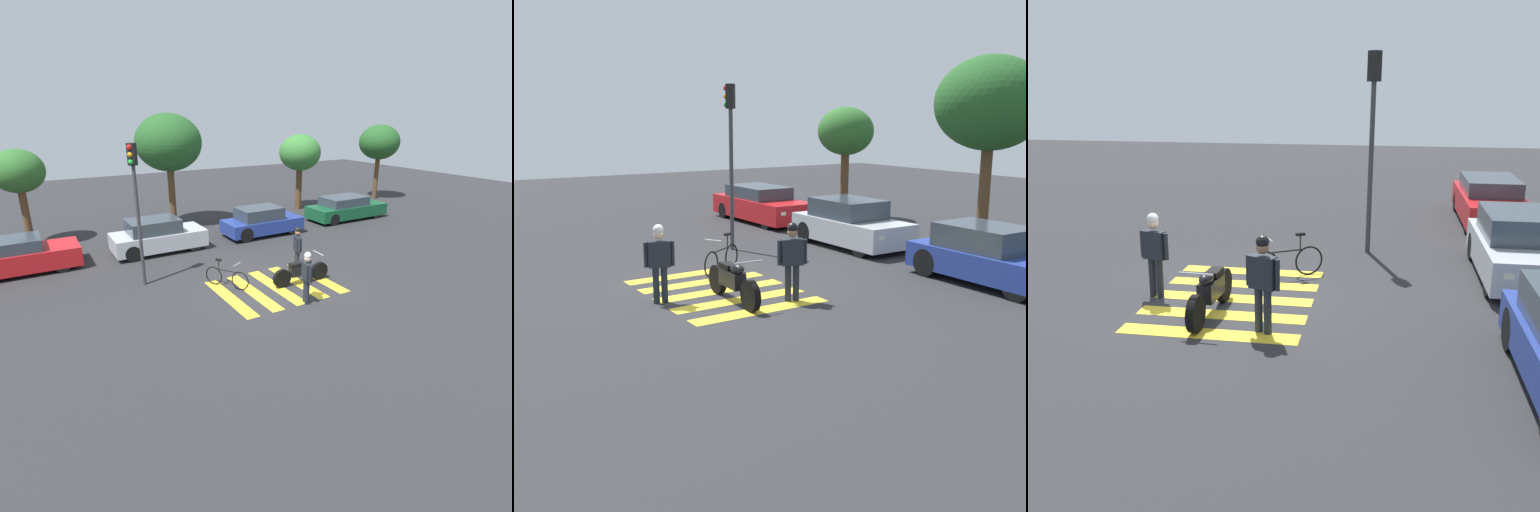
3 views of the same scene
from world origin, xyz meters
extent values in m
plane|color=#2B2B2D|center=(0.00, 0.00, 0.00)|extent=(60.00, 60.00, 0.00)
cylinder|color=black|center=(1.74, -0.22, 0.33)|extent=(0.68, 0.17, 0.67)
cylinder|color=black|center=(0.16, -0.15, 0.33)|extent=(0.68, 0.17, 0.67)
cube|color=black|center=(0.90, -0.18, 0.51)|extent=(0.81, 0.32, 0.36)
ellipsoid|color=black|center=(1.13, -0.19, 0.78)|extent=(0.49, 0.26, 0.24)
cube|color=black|center=(0.70, -0.17, 0.75)|extent=(0.45, 0.26, 0.12)
cylinder|color=#A5A5AD|center=(1.66, -0.22, 1.03)|extent=(0.07, 0.62, 0.04)
torus|color=black|center=(-1.20, 0.40, 0.34)|extent=(0.39, 0.59, 0.67)
torus|color=black|center=(-1.77, 1.30, 0.34)|extent=(0.39, 0.59, 0.67)
cylinder|color=black|center=(-1.49, 0.85, 0.62)|extent=(0.48, 0.72, 0.04)
cylinder|color=black|center=(-1.66, 1.12, 0.79)|extent=(0.04, 0.04, 0.34)
cube|color=black|center=(-1.66, 1.12, 0.97)|extent=(0.19, 0.22, 0.06)
cylinder|color=#99999E|center=(-1.26, 0.49, 0.94)|extent=(0.40, 0.27, 0.03)
cylinder|color=#1E232D|center=(0.18, -1.46, 0.40)|extent=(0.14, 0.14, 0.80)
cylinder|color=#1E232D|center=(0.13, -1.63, 0.40)|extent=(0.14, 0.14, 0.80)
cube|color=#1E232D|center=(0.16, -1.54, 1.08)|extent=(0.32, 0.50, 0.57)
sphere|color=beige|center=(0.16, -1.54, 1.52)|extent=(0.22, 0.22, 0.22)
cylinder|color=#1E232D|center=(0.23, -1.27, 1.08)|extent=(0.09, 0.09, 0.54)
cylinder|color=#1E232D|center=(0.08, -1.82, 1.08)|extent=(0.09, 0.09, 0.54)
sphere|color=white|center=(0.16, -1.54, 1.62)|extent=(0.23, 0.23, 0.23)
cylinder|color=#1E232D|center=(1.60, 1.02, 0.40)|extent=(0.14, 0.14, 0.81)
cylinder|color=#1E232D|center=(1.54, 0.85, 0.40)|extent=(0.14, 0.14, 0.81)
cube|color=#1E232D|center=(1.57, 0.93, 1.09)|extent=(0.35, 0.51, 0.57)
sphere|color=#8C664C|center=(1.57, 0.93, 1.53)|extent=(0.22, 0.22, 0.22)
cylinder|color=#1E232D|center=(1.67, 1.20, 1.09)|extent=(0.09, 0.09, 0.54)
cylinder|color=#1E232D|center=(1.47, 0.67, 1.09)|extent=(0.09, 0.09, 0.54)
sphere|color=black|center=(1.57, 0.93, 1.63)|extent=(0.23, 0.23, 0.23)
cube|color=yellow|center=(-1.80, 0.00, 0.00)|extent=(0.45, 3.20, 0.01)
cube|color=yellow|center=(-0.90, 0.00, 0.00)|extent=(0.45, 3.20, 0.01)
cube|color=yellow|center=(0.00, 0.00, 0.00)|extent=(0.45, 3.20, 0.01)
cube|color=yellow|center=(0.90, 0.00, 0.00)|extent=(0.45, 3.20, 0.01)
cube|color=yellow|center=(1.80, 0.00, 0.00)|extent=(0.45, 3.20, 0.01)
cylinder|color=black|center=(-6.29, 6.83, 0.30)|extent=(0.60, 0.22, 0.60)
cylinder|color=black|center=(-6.29, 5.29, 0.30)|extent=(0.60, 0.22, 0.60)
cube|color=red|center=(-7.88, 6.06, 0.53)|extent=(4.67, 1.77, 0.73)
cube|color=#333D47|center=(-8.11, 6.06, 1.13)|extent=(2.52, 1.55, 0.45)
cube|color=#F2EDCC|center=(-5.58, 6.62, 0.64)|extent=(0.08, 0.20, 0.12)
cube|color=#F2EDCC|center=(-5.58, 5.49, 0.64)|extent=(0.08, 0.20, 0.12)
cylinder|color=black|center=(-0.97, 6.63, 0.33)|extent=(0.67, 0.22, 0.67)
cylinder|color=black|center=(-0.97, 5.09, 0.33)|extent=(0.67, 0.22, 0.67)
cylinder|color=black|center=(-3.66, 6.63, 0.33)|extent=(0.67, 0.22, 0.67)
cylinder|color=black|center=(-3.66, 5.09, 0.33)|extent=(0.67, 0.22, 0.67)
cube|color=#B7BAC1|center=(-2.31, 5.86, 0.54)|extent=(3.96, 1.76, 0.71)
cube|color=#333D47|center=(-2.51, 5.86, 1.18)|extent=(2.14, 1.55, 0.57)
cube|color=#F2EDCC|center=(-0.37, 6.43, 0.64)|extent=(0.08, 0.20, 0.12)
cube|color=#F2EDCC|center=(-0.37, 5.30, 0.64)|extent=(0.08, 0.20, 0.12)
cylinder|color=black|center=(4.27, 6.52, 0.36)|extent=(0.71, 0.22, 0.71)
cylinder|color=black|center=(4.27, 5.04, 0.36)|extent=(0.71, 0.22, 0.71)
cylinder|color=black|center=(1.59, 6.51, 0.36)|extent=(0.71, 0.22, 0.71)
cylinder|color=black|center=(1.60, 5.04, 0.36)|extent=(0.71, 0.22, 0.71)
cube|color=navy|center=(2.93, 5.78, 0.51)|extent=(3.93, 1.69, 0.63)
cube|color=#333D47|center=(2.73, 5.78, 1.11)|extent=(2.12, 1.49, 0.58)
cube|color=#F2EDCC|center=(4.85, 6.32, 0.60)|extent=(0.08, 0.20, 0.12)
cube|color=#F2EDCC|center=(4.85, 5.24, 0.60)|extent=(0.08, 0.20, 0.12)
cylinder|color=black|center=(10.32, 6.90, 0.32)|extent=(0.63, 0.22, 0.63)
cylinder|color=black|center=(10.32, 5.31, 0.32)|extent=(0.63, 0.22, 0.63)
cylinder|color=black|center=(7.17, 6.90, 0.32)|extent=(0.63, 0.22, 0.63)
cylinder|color=black|center=(7.17, 5.31, 0.32)|extent=(0.63, 0.22, 0.63)
cube|color=#14512D|center=(8.75, 6.11, 0.50)|extent=(4.64, 1.81, 0.65)
cube|color=#333D47|center=(8.51, 6.10, 1.07)|extent=(2.51, 1.59, 0.49)
cube|color=#F2EDCC|center=(11.02, 6.68, 0.59)|extent=(0.08, 0.20, 0.12)
cube|color=#F2EDCC|center=(11.02, 5.53, 0.59)|extent=(0.08, 0.20, 0.12)
cylinder|color=#38383D|center=(-3.92, 2.53, 2.09)|extent=(0.12, 0.12, 4.18)
cube|color=black|center=(-3.92, 2.53, 4.53)|extent=(0.34, 0.34, 0.70)
sphere|color=red|center=(-4.01, 2.43, 4.76)|extent=(0.16, 0.16, 0.16)
sphere|color=orange|center=(-4.01, 2.43, 4.53)|extent=(0.16, 0.16, 0.16)
sphere|color=green|center=(-4.01, 2.43, 4.30)|extent=(0.16, 0.16, 0.16)
cylinder|color=brown|center=(-7.18, 9.53, 1.28)|extent=(0.33, 0.33, 2.57)
ellipsoid|color=#2D6628|center=(-7.18, 9.53, 3.40)|extent=(2.21, 2.21, 1.88)
cylinder|color=brown|center=(-0.36, 9.53, 1.55)|extent=(0.35, 0.35, 3.09)
ellipsoid|color=#235623|center=(-0.36, 9.53, 4.35)|extent=(3.35, 3.35, 2.85)
cylinder|color=brown|center=(7.83, 9.53, 1.27)|extent=(0.38, 0.38, 2.54)
ellipsoid|color=#387A33|center=(7.83, 9.53, 3.48)|extent=(2.53, 2.53, 2.15)
cylinder|color=brown|center=(14.49, 9.53, 1.43)|extent=(0.31, 0.31, 2.85)
ellipsoid|color=#235623|center=(14.49, 9.53, 3.87)|extent=(2.72, 2.72, 2.31)
camera|label=1|loc=(-7.13, -10.89, 5.79)|focal=28.33mm
camera|label=2|loc=(12.49, -6.65, 3.95)|focal=44.22mm
camera|label=3|loc=(11.16, 2.93, 4.23)|focal=42.72mm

